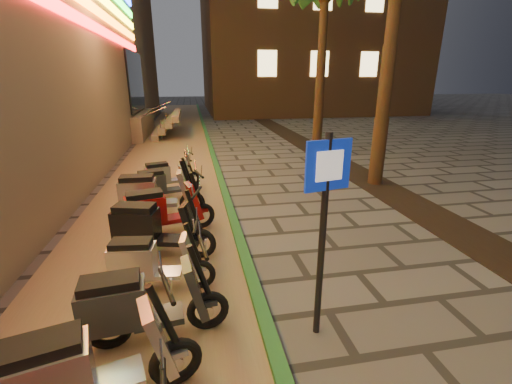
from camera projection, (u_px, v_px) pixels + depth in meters
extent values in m
cube|color=#8C7251|center=(167.00, 168.00, 11.93)|extent=(3.40, 60.00, 0.01)
cube|color=#26662C|center=(216.00, 165.00, 12.21)|extent=(0.18, 60.00, 0.10)
cube|color=black|center=(416.00, 207.00, 8.34)|extent=(1.20, 40.00, 0.02)
cube|color=black|center=(136.00, 82.00, 18.18)|extent=(0.08, 5.00, 3.00)
cube|color=gray|center=(101.00, 125.00, 18.52)|extent=(5.00, 6.00, 1.20)
cube|color=gray|center=(159.00, 131.00, 19.18)|extent=(0.35, 5.00, 0.30)
cube|color=gray|center=(165.00, 126.00, 19.15)|extent=(0.35, 5.00, 0.30)
cube|color=gray|center=(171.00, 120.00, 19.11)|extent=(0.35, 5.00, 0.30)
cube|color=gray|center=(177.00, 115.00, 19.08)|extent=(0.35, 5.00, 0.30)
cylinder|color=silver|center=(145.00, 115.00, 16.90)|extent=(2.09, 0.06, 0.81)
cylinder|color=silver|center=(153.00, 108.00, 20.63)|extent=(2.09, 0.06, 0.81)
cube|color=#FFDE8C|center=(267.00, 63.00, 24.84)|extent=(1.40, 0.06, 1.80)
cube|color=#FFDE8C|center=(320.00, 64.00, 25.53)|extent=(1.40, 0.06, 1.80)
cube|color=#FFDE8C|center=(369.00, 64.00, 26.23)|extent=(1.40, 0.06, 1.80)
cylinder|color=#472D19|center=(386.00, 84.00, 9.31)|extent=(0.40, 0.40, 5.70)
cylinder|color=#472D19|center=(320.00, 79.00, 13.93)|extent=(0.40, 0.40, 5.95)
cylinder|color=black|center=(322.00, 241.00, 3.86)|extent=(0.08, 0.08, 2.47)
cube|color=#0C25A6|center=(328.00, 165.00, 3.56)|extent=(0.54, 0.15, 0.54)
cube|color=white|center=(330.00, 166.00, 3.54)|extent=(0.31, 0.09, 0.32)
torus|color=black|center=(176.00, 362.00, 3.45)|extent=(0.55, 0.24, 0.55)
cylinder|color=silver|center=(176.00, 362.00, 3.45)|extent=(0.17, 0.14, 0.15)
cube|color=#B1B0B8|center=(112.00, 380.00, 3.19)|extent=(0.65, 0.49, 0.08)
cube|color=#B1B0B8|center=(45.00, 377.00, 2.91)|extent=(0.81, 0.57, 0.52)
cube|color=black|center=(38.00, 348.00, 2.81)|extent=(0.72, 0.49, 0.13)
cube|color=#B1B0B8|center=(158.00, 338.00, 3.27)|extent=(0.38, 0.48, 0.74)
cylinder|color=black|center=(164.00, 317.00, 3.24)|extent=(0.30, 0.14, 0.78)
cylinder|color=black|center=(166.00, 285.00, 3.15)|extent=(0.20, 0.60, 0.05)
cube|color=#B1B0B8|center=(175.00, 352.00, 3.41)|extent=(0.26, 0.20, 0.06)
torus|color=black|center=(109.00, 329.00, 3.91)|extent=(0.54, 0.16, 0.53)
cylinder|color=silver|center=(109.00, 329.00, 3.91)|extent=(0.15, 0.12, 0.14)
torus|color=black|center=(208.00, 310.00, 4.22)|extent=(0.54, 0.16, 0.53)
cylinder|color=silver|center=(208.00, 310.00, 4.22)|extent=(0.15, 0.12, 0.14)
cube|color=#282B2D|center=(159.00, 317.00, 4.05)|extent=(0.60, 0.41, 0.08)
cube|color=#282B2D|center=(113.00, 306.00, 3.84)|extent=(0.75, 0.46, 0.51)
cube|color=black|center=(110.00, 283.00, 3.74)|extent=(0.66, 0.39, 0.12)
cube|color=#282B2D|center=(195.00, 288.00, 4.08)|extent=(0.31, 0.43, 0.72)
cylinder|color=black|center=(200.00, 272.00, 4.03)|extent=(0.29, 0.10, 0.75)
cylinder|color=black|center=(203.00, 247.00, 3.94)|extent=(0.11, 0.59, 0.04)
cube|color=#282B2D|center=(208.00, 302.00, 4.19)|extent=(0.24, 0.17, 0.06)
torus|color=black|center=(130.00, 276.00, 5.00)|extent=(0.48, 0.15, 0.47)
cylinder|color=silver|center=(130.00, 276.00, 5.00)|extent=(0.14, 0.11, 0.13)
torus|color=black|center=(200.00, 274.00, 5.06)|extent=(0.48, 0.15, 0.47)
cylinder|color=silver|center=(200.00, 274.00, 5.06)|extent=(0.14, 0.11, 0.13)
cube|color=silver|center=(164.00, 273.00, 5.02)|extent=(0.53, 0.37, 0.07)
cube|color=silver|center=(133.00, 260.00, 4.92)|extent=(0.67, 0.42, 0.45)
cube|color=black|center=(131.00, 244.00, 4.83)|extent=(0.59, 0.36, 0.11)
cube|color=silver|center=(190.00, 256.00, 4.95)|extent=(0.28, 0.39, 0.64)
cylinder|color=black|center=(194.00, 244.00, 4.90)|extent=(0.25, 0.09, 0.67)
cylinder|color=black|center=(196.00, 226.00, 4.81)|extent=(0.10, 0.53, 0.04)
cube|color=silver|center=(199.00, 268.00, 5.02)|extent=(0.21, 0.15, 0.05)
torus|color=black|center=(134.00, 241.00, 6.00)|extent=(0.56, 0.25, 0.55)
cylinder|color=silver|center=(134.00, 241.00, 6.00)|extent=(0.17, 0.14, 0.15)
torus|color=black|center=(201.00, 243.00, 5.91)|extent=(0.56, 0.25, 0.55)
cylinder|color=silver|center=(201.00, 243.00, 5.91)|extent=(0.17, 0.14, 0.15)
cube|color=black|center=(166.00, 240.00, 5.94)|extent=(0.66, 0.50, 0.09)
cube|color=black|center=(136.00, 225.00, 5.90)|extent=(0.83, 0.58, 0.53)
cube|color=black|center=(134.00, 208.00, 5.80)|extent=(0.73, 0.50, 0.13)
cube|color=black|center=(191.00, 224.00, 5.81)|extent=(0.38, 0.49, 0.75)
cylinder|color=black|center=(194.00, 212.00, 5.74)|extent=(0.30, 0.15, 0.79)
cylinder|color=black|center=(196.00, 193.00, 5.63)|extent=(0.20, 0.61, 0.05)
cube|color=black|center=(200.00, 236.00, 5.87)|extent=(0.27, 0.20, 0.06)
torus|color=black|center=(143.00, 225.00, 6.64)|extent=(0.56, 0.23, 0.55)
cylinder|color=silver|center=(143.00, 225.00, 6.64)|extent=(0.17, 0.14, 0.15)
torus|color=black|center=(202.00, 216.00, 7.10)|extent=(0.56, 0.23, 0.55)
cylinder|color=silver|center=(202.00, 216.00, 7.10)|extent=(0.17, 0.14, 0.15)
cube|color=maroon|center=(173.00, 218.00, 6.85)|extent=(0.65, 0.49, 0.08)
cube|color=maroon|center=(146.00, 210.00, 6.57)|extent=(0.81, 0.57, 0.53)
cube|color=black|center=(144.00, 195.00, 6.48)|extent=(0.72, 0.48, 0.13)
cube|color=maroon|center=(194.00, 200.00, 6.93)|extent=(0.37, 0.48, 0.74)
cylinder|color=black|center=(197.00, 190.00, 6.89)|extent=(0.30, 0.14, 0.78)
cylinder|color=black|center=(199.00, 174.00, 6.81)|extent=(0.19, 0.61, 0.05)
cube|color=maroon|center=(202.00, 210.00, 7.06)|extent=(0.26, 0.20, 0.06)
torus|color=black|center=(136.00, 207.00, 7.57)|extent=(0.58, 0.11, 0.58)
cylinder|color=silver|center=(136.00, 207.00, 7.57)|extent=(0.16, 0.11, 0.16)
torus|color=black|center=(192.00, 203.00, 7.78)|extent=(0.58, 0.11, 0.58)
cylinder|color=silver|center=(192.00, 203.00, 7.78)|extent=(0.16, 0.11, 0.16)
cube|color=#A4A3AB|center=(164.00, 203.00, 7.66)|extent=(0.61, 0.38, 0.09)
cube|color=#A4A3AB|center=(138.00, 193.00, 7.48)|extent=(0.78, 0.42, 0.55)
cube|color=black|center=(136.00, 179.00, 7.38)|extent=(0.69, 0.36, 0.13)
cube|color=#A4A3AB|center=(184.00, 188.00, 7.63)|extent=(0.30, 0.44, 0.78)
cylinder|color=black|center=(187.00, 178.00, 7.58)|extent=(0.30, 0.08, 0.82)
cylinder|color=black|center=(189.00, 162.00, 7.47)|extent=(0.05, 0.64, 0.05)
cube|color=#A4A3AB|center=(192.00, 198.00, 7.74)|extent=(0.24, 0.16, 0.07)
torus|color=black|center=(150.00, 194.00, 8.50)|extent=(0.49, 0.22, 0.49)
cylinder|color=silver|center=(150.00, 194.00, 8.50)|extent=(0.15, 0.13, 0.13)
torus|color=black|center=(191.00, 189.00, 8.95)|extent=(0.49, 0.22, 0.49)
cylinder|color=silver|center=(191.00, 189.00, 8.95)|extent=(0.15, 0.13, 0.13)
cube|color=#272A2D|center=(170.00, 190.00, 8.71)|extent=(0.58, 0.45, 0.07)
cube|color=#272A2D|center=(152.00, 184.00, 8.45)|extent=(0.73, 0.52, 0.47)
cube|color=black|center=(151.00, 173.00, 8.37)|extent=(0.64, 0.45, 0.11)
cube|color=#272A2D|center=(185.00, 178.00, 8.79)|extent=(0.34, 0.43, 0.66)
cylinder|color=black|center=(187.00, 170.00, 8.76)|extent=(0.26, 0.13, 0.69)
cylinder|color=black|center=(188.00, 159.00, 8.69)|extent=(0.19, 0.53, 0.04)
cube|color=#272A2D|center=(190.00, 185.00, 8.91)|extent=(0.23, 0.18, 0.06)
torus|color=black|center=(156.00, 184.00, 9.35)|extent=(0.48, 0.22, 0.47)
cylinder|color=silver|center=(156.00, 184.00, 9.35)|extent=(0.15, 0.12, 0.13)
torus|color=black|center=(192.00, 179.00, 9.79)|extent=(0.48, 0.22, 0.47)
cylinder|color=silver|center=(192.00, 179.00, 9.79)|extent=(0.15, 0.12, 0.13)
cube|color=#BBBBBF|center=(174.00, 180.00, 9.55)|extent=(0.57, 0.44, 0.07)
cube|color=#BBBBBF|center=(158.00, 175.00, 9.29)|extent=(0.71, 0.51, 0.46)
cube|color=black|center=(157.00, 165.00, 9.21)|extent=(0.62, 0.44, 0.11)
cube|color=#BBBBBF|center=(187.00, 169.00, 9.63)|extent=(0.34, 0.42, 0.64)
cylinder|color=black|center=(189.00, 163.00, 9.60)|extent=(0.26, 0.13, 0.67)
cylinder|color=black|center=(190.00, 153.00, 9.53)|extent=(0.19, 0.52, 0.04)
cube|color=#BBBBBF|center=(192.00, 176.00, 9.75)|extent=(0.23, 0.18, 0.05)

